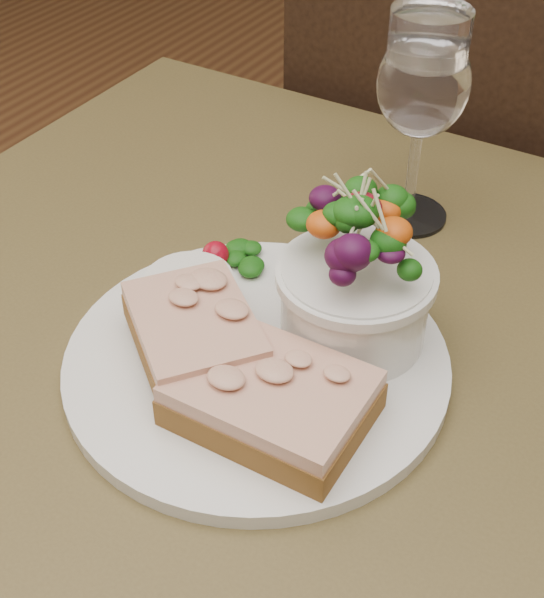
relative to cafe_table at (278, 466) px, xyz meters
The scene contains 9 objects.
cafe_table is the anchor object (origin of this frame).
chair_far 0.72m from the cafe_table, 93.44° to the left, with size 0.42×0.42×0.90m.
dinner_plate 0.11m from the cafe_table, behind, with size 0.28×0.28×0.01m, color white.
sandwich_front 0.14m from the cafe_table, 64.60° to the right, with size 0.12×0.09×0.03m.
sandwich_back 0.15m from the cafe_table, 157.36° to the right, with size 0.13×0.13×0.03m.
ramekin 0.16m from the cafe_table, behind, with size 0.06×0.06×0.04m.
salad_bowl 0.18m from the cafe_table, 60.26° to the left, with size 0.10×0.10×0.13m.
garnish 0.17m from the cafe_table, 139.29° to the left, with size 0.05×0.04×0.02m.
wine_glass 0.32m from the cafe_table, 90.72° to the left, with size 0.08×0.08×0.18m.
Camera 1 is at (0.21, -0.36, 1.17)m, focal length 50.00 mm.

